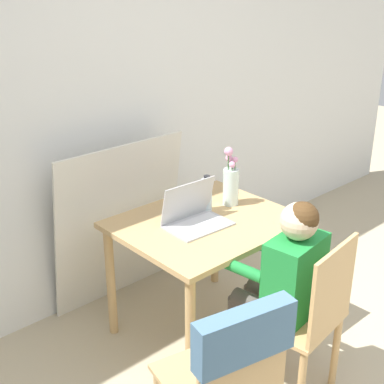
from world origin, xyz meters
TOP-DOWN VIEW (x-y plane):
  - wall_back at (0.00, 2.23)m, footprint 6.40×0.05m
  - dining_table at (0.18, 1.48)m, footprint 0.92×0.76m
  - chair_occupied at (0.16, 0.80)m, footprint 0.45×0.45m
  - chair_spare at (-0.44, 0.69)m, footprint 0.48×0.51m
  - person_seated at (0.15, 0.91)m, footprint 0.36×0.46m
  - laptop at (0.10, 1.49)m, footprint 0.34×0.24m
  - flower_vase at (0.43, 1.55)m, footprint 0.09×0.09m
  - water_bottle at (0.27, 1.57)m, footprint 0.06×0.06m
  - cardboard_panel at (0.04, 2.09)m, footprint 0.88×0.16m

SIDE VIEW (x-z plane):
  - chair_occupied at x=0.16m, z-range 0.02..0.88m
  - cardboard_panel at x=0.04m, z-range 0.00..1.03m
  - chair_spare at x=-0.44m, z-range 0.15..1.02m
  - dining_table at x=0.18m, z-range 0.25..0.95m
  - person_seated at x=0.15m, z-range 0.12..1.15m
  - laptop at x=0.10m, z-range 0.64..0.87m
  - water_bottle at x=0.27m, z-range 0.70..0.90m
  - flower_vase at x=0.43m, z-range 0.66..1.01m
  - wall_back at x=0.00m, z-range 0.00..2.50m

